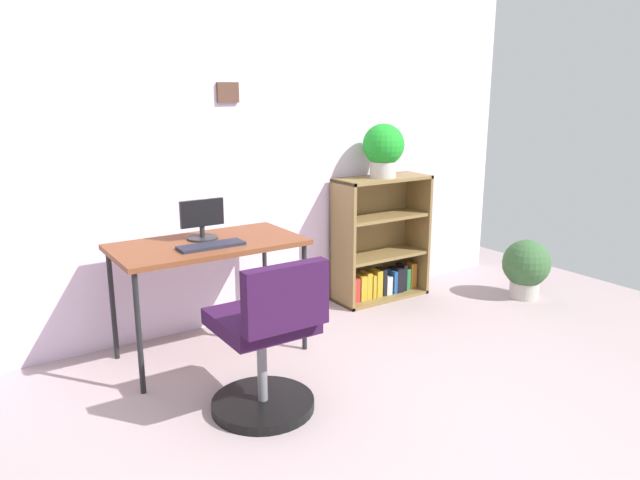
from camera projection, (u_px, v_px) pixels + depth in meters
The scene contains 8 objects.
wall_back at pixel (205, 135), 3.85m from camera, with size 5.20×0.12×2.58m.
desk at pixel (208, 251), 3.51m from camera, with size 1.09×0.59×0.71m.
monitor at pixel (202, 221), 3.54m from camera, with size 0.27×0.18×0.24m.
keyboard at pixel (211, 246), 3.38m from camera, with size 0.38×0.13×0.02m, color #212331.
office_chair at pixel (267, 347), 2.91m from camera, with size 0.52×0.55×0.82m.
bookshelf_low at pixel (378, 245), 4.60m from camera, with size 0.75×0.30×0.94m.
potted_plant_on_shelf at pixel (383, 148), 4.36m from camera, with size 0.31×0.31×0.39m.
potted_plant_floor at pixel (526, 266), 4.60m from camera, with size 0.36×0.36×0.46m.
Camera 1 is at (-1.53, -1.51, 1.58)m, focal length 33.63 mm.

